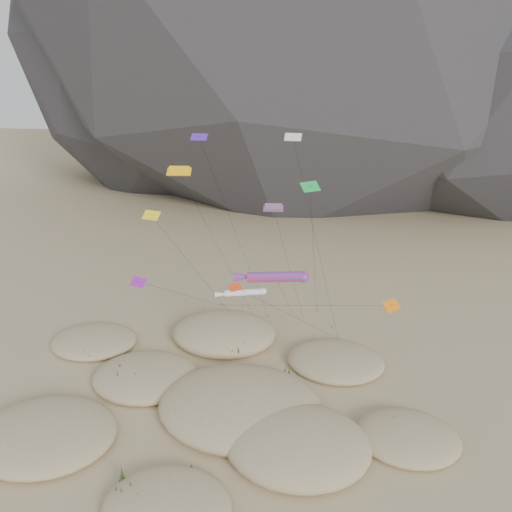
# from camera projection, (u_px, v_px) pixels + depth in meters

# --- Properties ---
(ground) EXTENTS (500.00, 500.00, 0.00)m
(ground) POSITION_uv_depth(u_px,v_px,m) (220.00, 423.00, 52.68)
(ground) COLOR #CCB789
(ground) RESTS_ON ground
(dunes) EXTENTS (50.54, 39.78, 3.96)m
(dunes) POSITION_uv_depth(u_px,v_px,m) (217.00, 395.00, 56.01)
(dunes) COLOR #CCB789
(dunes) RESTS_ON ground
(dune_grass) EXTENTS (41.68, 30.76, 1.53)m
(dune_grass) POSITION_uv_depth(u_px,v_px,m) (212.00, 391.00, 56.53)
(dune_grass) COLOR black
(dune_grass) RESTS_ON ground
(kite_stakes) EXTENTS (20.79, 7.92, 0.30)m
(kite_stakes) POSITION_uv_depth(u_px,v_px,m) (268.00, 319.00, 74.31)
(kite_stakes) COLOR #3F2D1E
(kite_stakes) RESTS_ON ground
(rainbow_tube_kite) EXTENTS (8.59, 18.14, 14.23)m
(rainbow_tube_kite) POSITION_uv_depth(u_px,v_px,m) (273.00, 277.00, 55.68)
(rainbow_tube_kite) COLOR #FF1A3E
(rainbow_tube_kite) RESTS_ON ground
(white_tube_kite) EXTENTS (5.90, 15.02, 11.75)m
(white_tube_kite) POSITION_uv_depth(u_px,v_px,m) (242.00, 293.00, 56.78)
(white_tube_kite) COLOR white
(white_tube_kite) RESTS_ON ground
(orange_parafoil) EXTENTS (8.78, 10.90, 24.25)m
(orange_parafoil) POSITION_uv_depth(u_px,v_px,m) (180.00, 173.00, 59.24)
(orange_parafoil) COLOR #FFB00D
(orange_parafoil) RESTS_ON ground
(multi_parafoil) EXTENTS (4.87, 10.25, 19.98)m
(multi_parafoil) POSITION_uv_depth(u_px,v_px,m) (274.00, 209.00, 59.69)
(multi_parafoil) COLOR red
(multi_parafoil) RESTS_ON ground
(delta_kites) EXTENTS (30.44, 22.46, 28.48)m
(delta_kites) POSITION_uv_depth(u_px,v_px,m) (247.00, 227.00, 56.61)
(delta_kites) COLOR orange
(delta_kites) RESTS_ON ground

